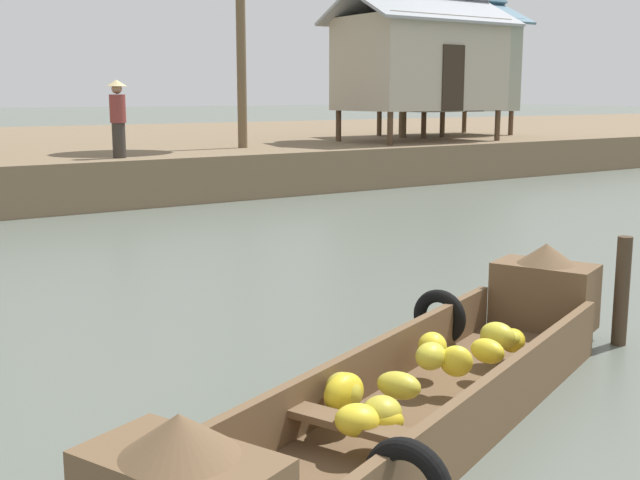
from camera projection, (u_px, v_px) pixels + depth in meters
ground_plane at (111, 314)px, 8.83m from camera, size 300.00×300.00×0.00m
banana_boat at (427, 382)px, 5.82m from camera, size 5.59×2.98×0.95m
stilt_house_mid_right at (420, 62)px, 23.31m from camera, size 5.19×3.27×4.26m
stilt_house_right at (447, 63)px, 26.56m from camera, size 4.99×3.11×4.51m
vendor_person at (118, 115)px, 17.16m from camera, size 0.44×0.44×1.66m
mooring_post at (622, 291)px, 7.66m from camera, size 0.14×0.14×1.06m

